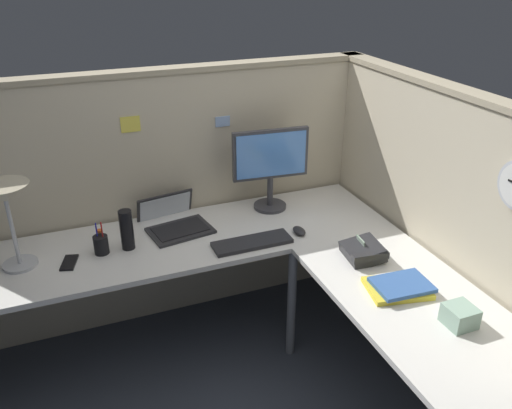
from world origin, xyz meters
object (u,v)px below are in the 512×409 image
desk_lamp_dome (6,200)px  book_stack (399,287)px  monitor (271,163)px  tissue_box (460,316)px  pen_cup (101,244)px  cell_phone (69,263)px  laptop (174,221)px  keyboard (252,242)px  computer_mouse (299,231)px  thermos_flask (127,230)px  office_phone (363,252)px

desk_lamp_dome → book_stack: bearing=-28.3°
monitor → tissue_box: 1.39m
pen_cup → cell_phone: (-0.17, -0.04, -0.05)m
laptop → book_stack: bearing=-51.3°
pen_cup → tissue_box: size_ratio=1.50×
keyboard → computer_mouse: bearing=3.1°
laptop → thermos_flask: (-0.29, -0.17, 0.09)m
pen_cup → tissue_box: (1.33, -1.16, -0.01)m
keyboard → thermos_flask: thermos_flask is taller
pen_cup → tissue_box: bearing=-40.9°
laptop → monitor: bearing=0.3°
laptop → office_phone: size_ratio=1.90×
monitor → tissue_box: (0.30, -1.33, -0.25)m
computer_mouse → tissue_box: size_ratio=0.87×
laptop → cell_phone: size_ratio=2.99×
cell_phone → tissue_box: bearing=-20.6°
thermos_flask → monitor: bearing=10.8°
office_phone → tissue_box: (0.09, -0.61, 0.01)m
pen_cup → office_phone: (1.24, -0.55, -0.02)m
laptop → cell_phone: laptop is taller
laptop → keyboard: 0.51m
tissue_box → office_phone: bearing=98.3°
computer_mouse → book_stack: size_ratio=0.33×
keyboard → desk_lamp_dome: desk_lamp_dome is taller
monitor → pen_cup: size_ratio=2.78×
keyboard → computer_mouse: (0.29, 0.01, 0.01)m
computer_mouse → thermos_flask: 0.94m
cell_phone → office_phone: size_ratio=0.64×
keyboard → cell_phone: 0.95m
laptop → tissue_box: size_ratio=3.59×
monitor → laptop: size_ratio=1.16×
computer_mouse → thermos_flask: thermos_flask is taller
pen_cup → thermos_flask: thermos_flask is taller
computer_mouse → desk_lamp_dome: size_ratio=0.23×
keyboard → computer_mouse: computer_mouse is taller
book_stack → desk_lamp_dome: bearing=151.7°
monitor → book_stack: size_ratio=1.58×
pen_cup → cell_phone: bearing=-165.7°
cell_phone → desk_lamp_dome: bearing=178.7°
desk_lamp_dome → cell_phone: bearing=-17.3°
cell_phone → keyboard: bearing=6.1°
laptop → pen_cup: bearing=-158.2°
keyboard → cell_phone: keyboard is taller
pen_cup → tissue_box: 1.76m
computer_mouse → pen_cup: 1.07m
cell_phone → thermos_flask: size_ratio=0.65×
laptop → desk_lamp_dome: 0.90m
computer_mouse → laptop: bearing=150.2°
desk_lamp_dome → thermos_flask: (0.54, -0.03, -0.25)m
monitor → desk_lamp_dome: monitor is taller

